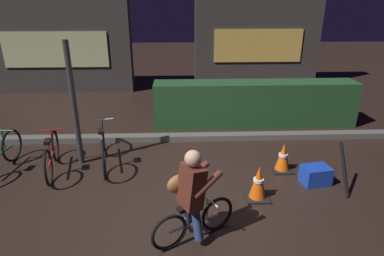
{
  "coord_description": "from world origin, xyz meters",
  "views": [
    {
      "loc": [
        0.0,
        -4.31,
        2.83
      ],
      "look_at": [
        0.2,
        0.6,
        0.9
      ],
      "focal_mm": 30.34,
      "sensor_mm": 36.0,
      "label": 1
    }
  ],
  "objects_px": {
    "blue_crate": "(315,175)",
    "cyclist": "(191,196)",
    "parked_bike_left_mid": "(52,155)",
    "parked_bike_center_left": "(103,147)",
    "traffic_cone_near": "(258,183)",
    "traffic_cone_far": "(283,158)",
    "street_post": "(74,105)",
    "closed_umbrella": "(344,169)"
  },
  "relations": [
    {
      "from": "street_post",
      "to": "traffic_cone_near",
      "type": "xyz_separation_m",
      "value": [
        3.02,
        -1.3,
        -0.86
      ]
    },
    {
      "from": "traffic_cone_near",
      "to": "closed_umbrella",
      "type": "height_order",
      "value": "closed_umbrella"
    },
    {
      "from": "street_post",
      "to": "blue_crate",
      "type": "height_order",
      "value": "street_post"
    },
    {
      "from": "traffic_cone_far",
      "to": "blue_crate",
      "type": "height_order",
      "value": "traffic_cone_far"
    },
    {
      "from": "parked_bike_left_mid",
      "to": "traffic_cone_far",
      "type": "bearing_deg",
      "value": -104.4
    },
    {
      "from": "street_post",
      "to": "blue_crate",
      "type": "relative_size",
      "value": 5.1
    },
    {
      "from": "cyclist",
      "to": "closed_umbrella",
      "type": "bearing_deg",
      "value": -6.15
    },
    {
      "from": "parked_bike_left_mid",
      "to": "parked_bike_center_left",
      "type": "bearing_deg",
      "value": -86.93
    },
    {
      "from": "traffic_cone_near",
      "to": "closed_umbrella",
      "type": "xyz_separation_m",
      "value": [
        1.38,
        0.15,
        0.12
      ]
    },
    {
      "from": "parked_bike_left_mid",
      "to": "traffic_cone_near",
      "type": "xyz_separation_m",
      "value": [
        3.42,
        -0.98,
        -0.06
      ]
    },
    {
      "from": "traffic_cone_near",
      "to": "cyclist",
      "type": "bearing_deg",
      "value": -140.48
    },
    {
      "from": "blue_crate",
      "to": "cyclist",
      "type": "bearing_deg",
      "value": -149.01
    },
    {
      "from": "traffic_cone_near",
      "to": "traffic_cone_far",
      "type": "distance_m",
      "value": 1.07
    },
    {
      "from": "blue_crate",
      "to": "closed_umbrella",
      "type": "relative_size",
      "value": 0.52
    },
    {
      "from": "parked_bike_center_left",
      "to": "traffic_cone_near",
      "type": "distance_m",
      "value": 2.85
    },
    {
      "from": "blue_crate",
      "to": "cyclist",
      "type": "distance_m",
      "value": 2.5
    },
    {
      "from": "parked_bike_left_mid",
      "to": "traffic_cone_near",
      "type": "relative_size",
      "value": 2.73
    },
    {
      "from": "traffic_cone_near",
      "to": "closed_umbrella",
      "type": "distance_m",
      "value": 1.39
    },
    {
      "from": "traffic_cone_near",
      "to": "traffic_cone_far",
      "type": "relative_size",
      "value": 1.05
    },
    {
      "from": "parked_bike_left_mid",
      "to": "traffic_cone_near",
      "type": "distance_m",
      "value": 3.56
    },
    {
      "from": "cyclist",
      "to": "closed_umbrella",
      "type": "relative_size",
      "value": 1.47
    },
    {
      "from": "street_post",
      "to": "traffic_cone_far",
      "type": "xyz_separation_m",
      "value": [
        3.66,
        -0.44,
        -0.87
      ]
    },
    {
      "from": "blue_crate",
      "to": "traffic_cone_near",
      "type": "bearing_deg",
      "value": -159.27
    },
    {
      "from": "parked_bike_left_mid",
      "to": "parked_bike_center_left",
      "type": "xyz_separation_m",
      "value": [
        0.84,
        0.24,
        0.04
      ]
    },
    {
      "from": "street_post",
      "to": "traffic_cone_far",
      "type": "relative_size",
      "value": 4.3
    },
    {
      "from": "parked_bike_center_left",
      "to": "cyclist",
      "type": "xyz_separation_m",
      "value": [
        1.53,
        -2.08,
        0.27
      ]
    },
    {
      "from": "traffic_cone_far",
      "to": "parked_bike_center_left",
      "type": "bearing_deg",
      "value": 173.6
    },
    {
      "from": "parked_bike_left_mid",
      "to": "blue_crate",
      "type": "bearing_deg",
      "value": -110.05
    },
    {
      "from": "traffic_cone_near",
      "to": "cyclist",
      "type": "height_order",
      "value": "cyclist"
    },
    {
      "from": "traffic_cone_near",
      "to": "parked_bike_left_mid",
      "type": "bearing_deg",
      "value": 164.0
    },
    {
      "from": "parked_bike_left_mid",
      "to": "cyclist",
      "type": "distance_m",
      "value": 3.02
    },
    {
      "from": "street_post",
      "to": "traffic_cone_far",
      "type": "bearing_deg",
      "value": -6.9
    },
    {
      "from": "parked_bike_left_mid",
      "to": "traffic_cone_near",
      "type": "height_order",
      "value": "parked_bike_left_mid"
    },
    {
      "from": "parked_bike_left_mid",
      "to": "blue_crate",
      "type": "xyz_separation_m",
      "value": [
        4.48,
        -0.58,
        -0.17
      ]
    },
    {
      "from": "traffic_cone_near",
      "to": "blue_crate",
      "type": "bearing_deg",
      "value": 20.73
    },
    {
      "from": "traffic_cone_far",
      "to": "street_post",
      "type": "bearing_deg",
      "value": 173.1
    },
    {
      "from": "traffic_cone_near",
      "to": "parked_bike_center_left",
      "type": "bearing_deg",
      "value": 154.7
    },
    {
      "from": "street_post",
      "to": "cyclist",
      "type": "bearing_deg",
      "value": -47.6
    },
    {
      "from": "street_post",
      "to": "traffic_cone_far",
      "type": "height_order",
      "value": "street_post"
    },
    {
      "from": "traffic_cone_far",
      "to": "blue_crate",
      "type": "distance_m",
      "value": 0.63
    },
    {
      "from": "traffic_cone_near",
      "to": "blue_crate",
      "type": "xyz_separation_m",
      "value": [
        1.06,
        0.4,
        -0.11
      ]
    },
    {
      "from": "parked_bike_left_mid",
      "to": "closed_umbrella",
      "type": "xyz_separation_m",
      "value": [
        4.8,
        -0.83,
        0.07
      ]
    }
  ]
}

